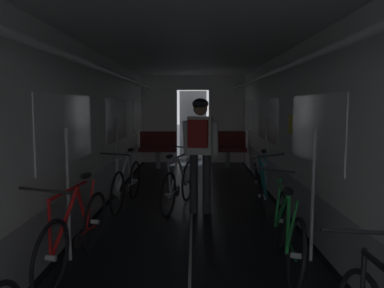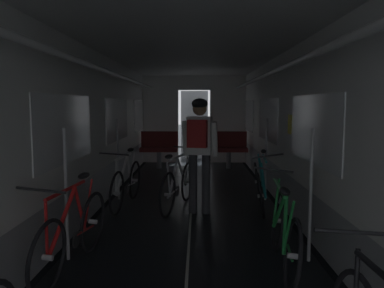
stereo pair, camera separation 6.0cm
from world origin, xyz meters
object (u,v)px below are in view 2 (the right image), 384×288
at_px(bench_seat_far_right, 228,146).
at_px(bicycle_white, 126,183).
at_px(bicycle_green, 284,231).
at_px(bicycle_silver_in_aisle, 178,185).
at_px(bicycle_teal, 260,185).
at_px(bicycle_red, 73,232).
at_px(bench_seat_far_left, 159,146).
at_px(person_cyclist_aisle, 199,143).

height_order(bench_seat_far_right, bicycle_white, bench_seat_far_right).
bearing_deg(bicycle_green, bicycle_silver_in_aisle, 117.76).
height_order(bicycle_teal, bicycle_silver_in_aisle, bicycle_teal).
distance_m(bicycle_red, bicycle_green, 2.09).
relative_size(bench_seat_far_left, bicycle_white, 0.58).
xyz_separation_m(person_cyclist_aisle, bicycle_silver_in_aisle, (-0.33, 0.27, -0.69)).
bearing_deg(bicycle_white, bench_seat_far_right, 63.27).
xyz_separation_m(bench_seat_far_left, bicycle_white, (-0.14, -3.85, -0.18)).
height_order(bicycle_teal, person_cyclist_aisle, person_cyclist_aisle).
distance_m(bicycle_red, bicycle_silver_in_aisle, 2.45).
distance_m(bench_seat_far_right, bicycle_teal, 3.95).
height_order(bicycle_green, bicycle_teal, bicycle_teal).
bearing_deg(bicycle_green, bicycle_red, -178.48).
distance_m(bicycle_teal, person_cyclist_aisle, 1.21).
relative_size(bicycle_teal, person_cyclist_aisle, 0.98).
height_order(bench_seat_far_right, bicycle_teal, bicycle_teal).
bearing_deg(bench_seat_far_left, bicycle_silver_in_aisle, -80.00).
bearing_deg(bicycle_white, bicycle_red, -92.02).
xyz_separation_m(bench_seat_far_right, bicycle_white, (-1.94, -3.85, -0.18)).
distance_m(bench_seat_far_left, bicycle_silver_in_aisle, 4.02).
bearing_deg(bench_seat_far_right, bicycle_red, -108.01).
bearing_deg(bicycle_green, bench_seat_far_left, 106.81).
xyz_separation_m(bicycle_green, bicycle_silver_in_aisle, (-1.17, 2.22, 0.00)).
relative_size(bench_seat_far_left, person_cyclist_aisle, 0.57).
relative_size(bench_seat_far_left, bicycle_teal, 0.58).
height_order(bicycle_green, bicycle_silver_in_aisle, bicycle_green).
bearing_deg(bicycle_silver_in_aisle, bicycle_green, -62.24).
relative_size(bicycle_red, bicycle_teal, 1.00).
bearing_deg(bicycle_red, bicycle_teal, 46.03).
bearing_deg(bicycle_silver_in_aisle, bench_seat_far_left, 100.00).
bearing_deg(bicycle_white, bench_seat_far_left, 87.93).
bearing_deg(bicycle_teal, bicycle_green, -92.94).
relative_size(bicycle_teal, bicycle_silver_in_aisle, 1.03).
distance_m(bicycle_green, bicycle_silver_in_aisle, 2.50).
height_order(bicycle_white, bicycle_teal, bicycle_teal).
relative_size(bicycle_green, person_cyclist_aisle, 0.98).
relative_size(bench_seat_far_left, bench_seat_far_right, 1.00).
relative_size(bench_seat_far_right, bicycle_white, 0.58).
bearing_deg(bench_seat_far_right, bicycle_white, -116.73).
xyz_separation_m(bicycle_white, bicycle_green, (2.00, -2.32, -0.00)).
bearing_deg(bicycle_teal, person_cyclist_aisle, -163.69).
bearing_deg(bicycle_green, bicycle_teal, 87.06).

